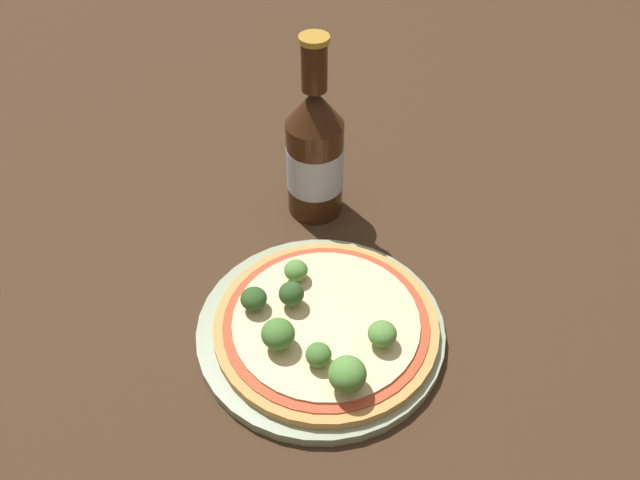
% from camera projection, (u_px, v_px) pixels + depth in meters
% --- Properties ---
extents(ground_plane, '(3.00, 3.00, 0.00)m').
position_uv_depth(ground_plane, '(311.00, 329.00, 0.64)').
color(ground_plane, '#3D2819').
extents(plate, '(0.25, 0.25, 0.01)m').
position_uv_depth(plate, '(319.00, 331.00, 0.63)').
color(plate, '#93A384').
rests_on(plate, ground_plane).
extents(pizza, '(0.22, 0.22, 0.01)m').
position_uv_depth(pizza, '(324.00, 327.00, 0.62)').
color(pizza, tan).
rests_on(pizza, plate).
extents(broccoli_floret_0, '(0.03, 0.03, 0.04)m').
position_uv_depth(broccoli_floret_0, '(347.00, 374.00, 0.55)').
color(broccoli_floret_0, '#7A9E5B').
rests_on(broccoli_floret_0, pizza).
extents(broccoli_floret_1, '(0.03, 0.03, 0.03)m').
position_uv_depth(broccoli_floret_1, '(382.00, 335.00, 0.58)').
color(broccoli_floret_1, '#7A9E5B').
rests_on(broccoli_floret_1, pizza).
extents(broccoli_floret_2, '(0.02, 0.02, 0.02)m').
position_uv_depth(broccoli_floret_2, '(318.00, 355.00, 0.57)').
color(broccoli_floret_2, '#7A9E5B').
rests_on(broccoli_floret_2, pizza).
extents(broccoli_floret_3, '(0.03, 0.03, 0.03)m').
position_uv_depth(broccoli_floret_3, '(290.00, 296.00, 0.62)').
color(broccoli_floret_3, '#7A9E5B').
rests_on(broccoli_floret_3, pizza).
extents(broccoli_floret_4, '(0.03, 0.03, 0.02)m').
position_uv_depth(broccoli_floret_4, '(254.00, 299.00, 0.62)').
color(broccoli_floret_4, '#7A9E5B').
rests_on(broccoli_floret_4, pizza).
extents(broccoli_floret_5, '(0.03, 0.03, 0.03)m').
position_uv_depth(broccoli_floret_5, '(278.00, 334.00, 0.58)').
color(broccoli_floret_5, '#7A9E5B').
rests_on(broccoli_floret_5, pizza).
extents(broccoli_floret_6, '(0.02, 0.02, 0.02)m').
position_uv_depth(broccoli_floret_6, '(296.00, 270.00, 0.65)').
color(broccoli_floret_6, '#7A9E5B').
rests_on(broccoli_floret_6, pizza).
extents(beer_bottle, '(0.07, 0.07, 0.23)m').
position_uv_depth(beer_bottle, '(315.00, 153.00, 0.72)').
color(beer_bottle, '#381E0F').
rests_on(beer_bottle, ground_plane).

